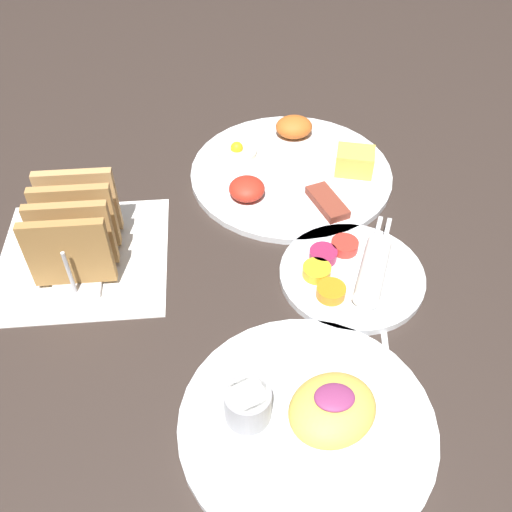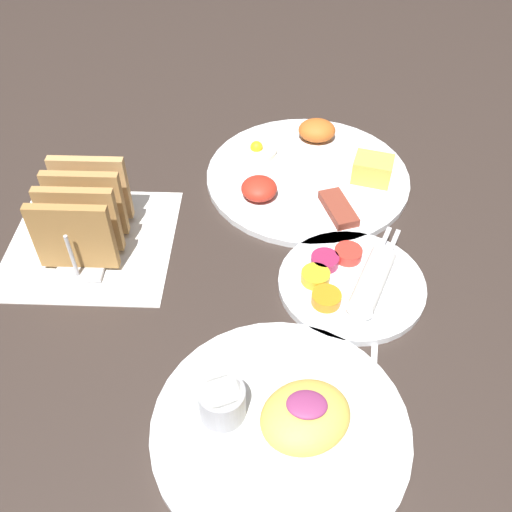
# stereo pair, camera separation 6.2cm
# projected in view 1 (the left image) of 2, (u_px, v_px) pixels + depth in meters

# --- Properties ---
(ground_plane) EXTENTS (3.00, 3.00, 0.00)m
(ground_plane) POSITION_uv_depth(u_px,v_px,m) (257.00, 284.00, 0.72)
(ground_plane) COLOR #332823
(napkin_flat) EXTENTS (0.22, 0.22, 0.00)m
(napkin_flat) POSITION_uv_depth(u_px,v_px,m) (84.00, 257.00, 0.75)
(napkin_flat) COLOR white
(napkin_flat) RESTS_ON ground_plane
(plate_breakfast) EXTENTS (0.31, 0.31, 0.05)m
(plate_breakfast) POSITION_uv_depth(u_px,v_px,m) (292.00, 169.00, 0.87)
(plate_breakfast) COLOR white
(plate_breakfast) RESTS_ON ground_plane
(plate_condiments) EXTENTS (0.18, 0.18, 0.04)m
(plate_condiments) POSITION_uv_depth(u_px,v_px,m) (353.00, 274.00, 0.72)
(plate_condiments) COLOR white
(plate_condiments) RESTS_ON ground_plane
(plate_foreground) EXTENTS (0.26, 0.26, 0.06)m
(plate_foreground) POSITION_uv_depth(u_px,v_px,m) (308.00, 418.00, 0.57)
(plate_foreground) COLOR white
(plate_foreground) RESTS_ON ground_plane
(toast_rack) EXTENTS (0.10, 0.15, 0.10)m
(toast_rack) POSITION_uv_depth(u_px,v_px,m) (75.00, 229.00, 0.72)
(toast_rack) COLOR #B7B7BC
(toast_rack) RESTS_ON ground_plane
(teaspoon) EXTENTS (0.03, 0.13, 0.01)m
(teaspoon) POSITION_uv_depth(u_px,v_px,m) (391.00, 390.00, 0.61)
(teaspoon) COLOR silver
(teaspoon) RESTS_ON ground_plane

